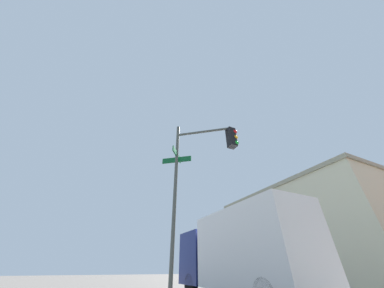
# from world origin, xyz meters

# --- Properties ---
(traffic_signal_near) EXTENTS (1.86, 2.30, 6.13)m
(traffic_signal_near) POSITION_xyz_m (-6.35, -6.35, 4.30)
(traffic_signal_near) COLOR #474C47
(traffic_signal_near) RESTS_ON ground_plane
(building_stucco) EXTENTS (18.01, 18.43, 9.21)m
(building_stucco) POSITION_xyz_m (-16.86, 17.06, 4.61)
(building_stucco) COLOR beige
(building_stucco) RESTS_ON ground_plane
(box_truck_second) EXTENTS (8.04, 2.42, 3.49)m
(box_truck_second) POSITION_xyz_m (-9.37, -3.00, 1.91)
(box_truck_second) COLOR navy
(box_truck_second) RESTS_ON ground_plane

